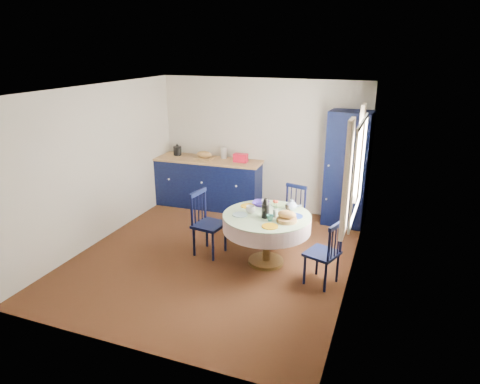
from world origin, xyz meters
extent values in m
plane|color=black|center=(0.00, 0.00, 0.00)|extent=(4.50, 4.50, 0.00)
plane|color=white|center=(0.00, 0.00, 2.50)|extent=(4.50, 4.50, 0.00)
cube|color=beige|center=(0.00, 2.25, 1.25)|extent=(4.00, 0.02, 2.50)
cube|color=beige|center=(-2.00, 0.00, 1.25)|extent=(0.02, 4.50, 2.50)
cube|color=beige|center=(2.00, 0.00, 1.25)|extent=(0.02, 4.50, 2.50)
plane|color=white|center=(2.00, 0.30, 1.50)|extent=(0.00, 1.20, 1.20)
cube|color=silver|center=(1.92, -0.40, 1.55)|extent=(0.05, 0.34, 1.45)
cube|color=silver|center=(1.92, 1.00, 1.55)|extent=(0.05, 0.34, 1.45)
cube|color=black|center=(-1.00, 1.96, 0.46)|extent=(2.13, 0.73, 0.93)
cube|color=tan|center=(-1.00, 1.96, 0.95)|extent=(2.19, 0.77, 0.04)
cube|color=#A70E22|center=(-0.32, 2.00, 1.05)|extent=(0.27, 0.15, 0.16)
cube|color=tan|center=(-1.06, 1.93, 0.98)|extent=(0.35, 0.26, 0.02)
ellipsoid|color=tan|center=(-1.06, 1.93, 1.05)|extent=(0.31, 0.20, 0.13)
cylinder|color=silver|center=(-0.73, 2.13, 1.08)|extent=(0.12, 0.12, 0.22)
cube|color=black|center=(1.66, 2.00, 1.01)|extent=(0.74, 0.55, 2.03)
cylinder|color=white|center=(1.39, 1.74, 1.11)|extent=(0.04, 0.02, 0.04)
cylinder|color=white|center=(1.39, 1.74, 0.51)|extent=(0.04, 0.02, 0.04)
cylinder|color=brown|center=(0.80, 0.07, 0.03)|extent=(0.52, 0.52, 0.05)
cylinder|color=brown|center=(0.80, 0.07, 0.38)|extent=(0.11, 0.11, 0.69)
cylinder|color=brown|center=(0.80, 0.07, 0.74)|extent=(1.20, 1.20, 0.03)
cylinder|color=white|center=(0.80, 0.07, 0.64)|extent=(1.26, 1.26, 0.22)
cylinder|color=beige|center=(0.80, 0.07, 0.76)|extent=(1.26, 1.26, 0.01)
cylinder|color=#91BBC4|center=(0.44, -0.07, 0.77)|extent=(0.22, 0.22, 0.01)
cylinder|color=#C48709|center=(0.96, -0.31, 0.77)|extent=(0.22, 0.22, 0.01)
cylinder|color=navy|center=(1.19, 0.16, 0.77)|extent=(0.22, 0.22, 0.01)
cylinder|color=#9BC274|center=(0.84, 0.51, 0.77)|extent=(0.22, 0.22, 0.01)
cylinder|color=#C48709|center=(0.43, 0.30, 0.77)|extent=(0.22, 0.22, 0.01)
cylinder|color=olive|center=(1.12, -0.06, 0.79)|extent=(0.28, 0.28, 0.05)
ellipsoid|color=tan|center=(1.12, -0.06, 0.87)|extent=(0.26, 0.16, 0.11)
cube|color=silver|center=(0.73, 0.20, 0.79)|extent=(0.10, 0.07, 0.04)
cylinder|color=black|center=(0.04, -0.14, 0.23)|extent=(0.04, 0.04, 0.46)
cylinder|color=black|center=(0.09, 0.22, 0.23)|extent=(0.04, 0.04, 0.46)
cylinder|color=black|center=(-0.30, -0.09, 0.23)|extent=(0.04, 0.04, 0.46)
cylinder|color=black|center=(-0.25, 0.26, 0.23)|extent=(0.04, 0.04, 0.46)
cube|color=black|center=(-0.10, 0.06, 0.48)|extent=(0.48, 0.50, 0.04)
cylinder|color=black|center=(-0.32, -0.09, 0.73)|extent=(0.04, 0.04, 0.51)
cylinder|color=black|center=(-0.27, 0.27, 0.73)|extent=(0.04, 0.04, 0.51)
cube|color=black|center=(-0.29, 0.09, 0.96)|extent=(0.10, 0.40, 0.06)
cylinder|color=black|center=(-0.31, -0.01, 0.71)|extent=(0.02, 0.02, 0.42)
cylinder|color=black|center=(-0.29, 0.09, 0.71)|extent=(0.02, 0.02, 0.42)
cylinder|color=black|center=(-0.28, 0.18, 0.71)|extent=(0.02, 0.02, 0.42)
cylinder|color=black|center=(0.73, 0.86, 0.21)|extent=(0.04, 0.04, 0.42)
cylinder|color=black|center=(1.05, 0.78, 0.21)|extent=(0.04, 0.04, 0.42)
cylinder|color=black|center=(0.80, 1.16, 0.21)|extent=(0.04, 0.04, 0.42)
cylinder|color=black|center=(1.12, 1.08, 0.21)|extent=(0.04, 0.04, 0.42)
cube|color=black|center=(0.93, 0.97, 0.44)|extent=(0.49, 0.48, 0.04)
cylinder|color=black|center=(0.81, 1.18, 0.67)|extent=(0.04, 0.04, 0.47)
cylinder|color=black|center=(1.13, 1.10, 0.67)|extent=(0.04, 0.04, 0.47)
cube|color=black|center=(0.97, 1.14, 0.89)|extent=(0.37, 0.13, 0.06)
cylinder|color=black|center=(0.88, 1.16, 0.65)|extent=(0.02, 0.02, 0.39)
cylinder|color=black|center=(0.97, 1.14, 0.65)|extent=(0.02, 0.02, 0.39)
cylinder|color=black|center=(1.05, 1.12, 0.65)|extent=(0.02, 0.02, 0.39)
cylinder|color=black|center=(1.57, 0.00, 0.21)|extent=(0.04, 0.04, 0.42)
cylinder|color=black|center=(1.46, -0.31, 0.21)|extent=(0.04, 0.04, 0.42)
cylinder|color=black|center=(1.86, -0.10, 0.21)|extent=(0.04, 0.04, 0.42)
cylinder|color=black|center=(1.75, -0.41, 0.21)|extent=(0.04, 0.04, 0.42)
cube|color=black|center=(1.66, -0.20, 0.44)|extent=(0.50, 0.51, 0.04)
cylinder|color=black|center=(1.88, -0.10, 0.67)|extent=(0.04, 0.04, 0.47)
cylinder|color=black|center=(1.77, -0.42, 0.67)|extent=(0.04, 0.04, 0.47)
cube|color=black|center=(1.83, -0.26, 0.89)|extent=(0.16, 0.36, 0.06)
cylinder|color=black|center=(1.86, -0.18, 0.65)|extent=(0.02, 0.02, 0.39)
cylinder|color=black|center=(1.83, -0.26, 0.65)|extent=(0.02, 0.02, 0.39)
cylinder|color=black|center=(1.80, -0.34, 0.65)|extent=(0.02, 0.02, 0.39)
imported|color=silver|center=(0.56, 0.06, 0.82)|extent=(0.14, 0.14, 0.11)
imported|color=#2A6E6A|center=(0.90, -0.12, 0.81)|extent=(0.09, 0.09, 0.09)
imported|color=black|center=(1.05, 0.37, 0.81)|extent=(0.11, 0.11, 0.09)
imported|color=silver|center=(0.65, 0.43, 0.81)|extent=(0.09, 0.09, 0.08)
imported|color=navy|center=(0.60, 0.40, 0.80)|extent=(0.25, 0.25, 0.06)
camera|label=1|loc=(2.44, -5.36, 3.07)|focal=32.00mm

